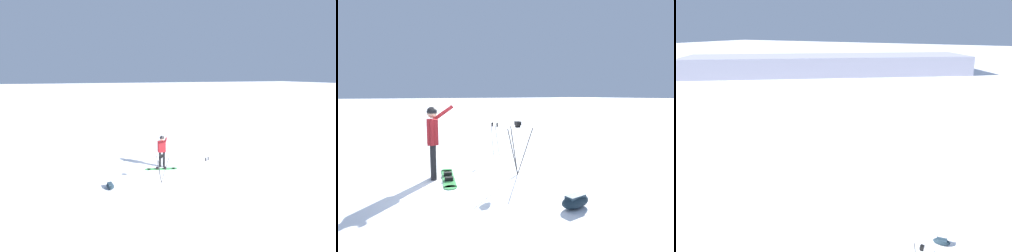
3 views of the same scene
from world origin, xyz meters
The scene contains 6 objects.
ground_plane centered at (0.00, 0.00, 0.00)m, with size 300.00×300.00×0.00m, color white.
snowboarder centered at (-0.55, 0.42, 1.11)m, with size 0.75×0.46×1.82m.
snowboard centered at (-0.23, 0.27, 0.02)m, with size 0.65×1.73×0.10m.
gear_bag_large centered at (1.26, -2.63, 0.13)m, with size 0.66×0.39×0.25m.
camera_tripod centered at (1.46, -0.27, 1.00)m, with size 0.71×0.65×1.40m.
ski_poles centered at (1.90, 1.90, 0.77)m, with size 0.31×0.34×1.15m.
Camera 2 is at (-2.27, -6.33, 2.09)m, focal length 29.79 mm.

